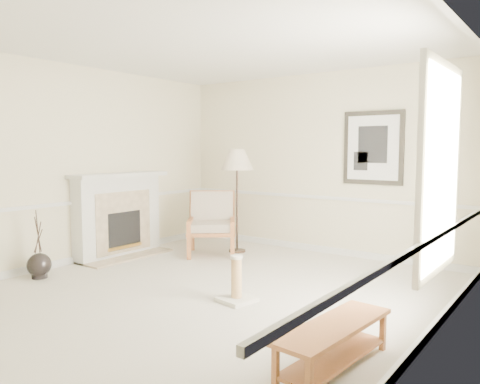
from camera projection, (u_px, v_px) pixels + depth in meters
name	position (u px, v px, depth m)	size (l,w,h in m)	color
ground	(208.00, 291.00, 5.54)	(5.50, 5.50, 0.00)	silver
room	(220.00, 133.00, 5.35)	(5.04, 5.54, 2.92)	beige
fireplace	(119.00, 216.00, 7.34)	(0.64, 1.64, 1.31)	white
floor_vase	(39.00, 266.00, 6.10)	(0.31, 0.31, 0.90)	black
armchair	(212.00, 220.00, 7.54)	(1.08, 1.09, 1.00)	#A46334
floor_lamp	(237.00, 163.00, 7.55)	(0.66, 0.66, 1.68)	black
bench	(334.00, 339.00, 3.58)	(0.47, 1.25, 0.35)	#A46334
scratching_post	(236.00, 287.00, 5.17)	(0.42, 0.42, 0.52)	white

